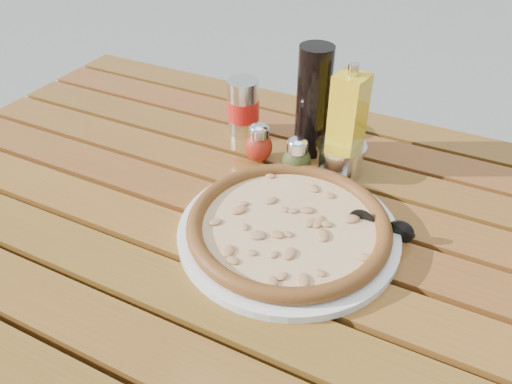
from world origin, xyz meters
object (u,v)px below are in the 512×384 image
at_px(pizza, 289,224).
at_px(dark_bottle, 313,102).
at_px(oregano_shaker, 297,158).
at_px(olive_oil_cruet, 347,122).
at_px(pepper_shaker, 259,143).
at_px(plate, 288,232).
at_px(table, 251,244).
at_px(parmesan_tin, 340,157).
at_px(sunglasses, 380,227).
at_px(soda_can, 243,108).

height_order(pizza, dark_bottle, dark_bottle).
relative_size(oregano_shaker, olive_oil_cruet, 0.39).
bearing_deg(olive_oil_cruet, pepper_shaker, -161.13).
bearing_deg(plate, oregano_shaker, 108.73).
relative_size(pizza, oregano_shaker, 4.17).
bearing_deg(table, olive_oil_cruet, 65.60).
xyz_separation_m(table, plate, (0.08, -0.03, 0.08)).
relative_size(oregano_shaker, parmesan_tin, 0.75).
bearing_deg(parmesan_tin, pepper_shaker, -167.34).
height_order(table, parmesan_tin, parmesan_tin).
distance_m(plate, olive_oil_cruet, 0.25).
bearing_deg(olive_oil_cruet, parmesan_tin, -91.83).
xyz_separation_m(plate, pizza, (-0.00, 0.00, 0.02)).
distance_m(pizza, sunglasses, 0.15).
bearing_deg(dark_bottle, olive_oil_cruet, -17.35).
xyz_separation_m(table, oregano_shaker, (0.03, 0.14, 0.11)).
xyz_separation_m(olive_oil_cruet, parmesan_tin, (-0.00, -0.02, -0.07)).
bearing_deg(pepper_shaker, dark_bottle, 44.68).
bearing_deg(soda_can, pizza, -50.03).
bearing_deg(pepper_shaker, pizza, -51.50).
bearing_deg(dark_bottle, pizza, -75.89).
height_order(pizza, parmesan_tin, parmesan_tin).
relative_size(plate, sunglasses, 3.27).
xyz_separation_m(table, pepper_shaker, (-0.06, 0.15, 0.11)).
height_order(plate, soda_can, soda_can).
bearing_deg(parmesan_tin, pizza, -93.25).
xyz_separation_m(plate, soda_can, (-0.22, 0.26, 0.05)).
height_order(table, pizza, pizza).
distance_m(pepper_shaker, soda_can, 0.12).
relative_size(table, dark_bottle, 6.36).
xyz_separation_m(soda_can, sunglasses, (0.35, -0.19, -0.04)).
distance_m(oregano_shaker, sunglasses, 0.21).
height_order(olive_oil_cruet, parmesan_tin, olive_oil_cruet).
xyz_separation_m(table, pizza, (0.08, -0.03, 0.10)).
relative_size(pepper_shaker, olive_oil_cruet, 0.39).
xyz_separation_m(dark_bottle, sunglasses, (0.20, -0.19, -0.09)).
bearing_deg(sunglasses, soda_can, 149.78).
height_order(pizza, soda_can, soda_can).
bearing_deg(table, parmesan_tin, 63.68).
bearing_deg(olive_oil_cruet, dark_bottle, 162.65).
bearing_deg(soda_can, sunglasses, -28.66).
height_order(plate, pepper_shaker, pepper_shaker).
distance_m(table, pizza, 0.13).
bearing_deg(pizza, dark_bottle, 104.11).
relative_size(pepper_shaker, dark_bottle, 0.37).
distance_m(olive_oil_cruet, sunglasses, 0.22).
bearing_deg(pepper_shaker, parmesan_tin, 12.66).
distance_m(table, sunglasses, 0.24).
bearing_deg(pizza, olive_oil_cruet, 86.86).
height_order(oregano_shaker, dark_bottle, dark_bottle).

